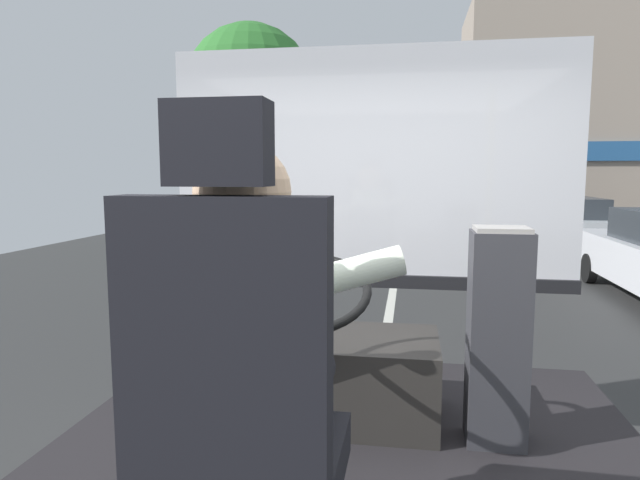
% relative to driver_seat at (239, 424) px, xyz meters
% --- Properties ---
extents(ground, '(18.00, 44.00, 0.06)m').
position_rel_driver_seat_xyz_m(ground, '(0.16, 9.37, -1.26)').
color(ground, '#313131').
extents(driver_seat, '(0.48, 0.48, 1.33)m').
position_rel_driver_seat_xyz_m(driver_seat, '(0.00, 0.00, 0.00)').
color(driver_seat, black).
rests_on(driver_seat, bus_floor).
extents(bus_driver, '(0.80, 0.60, 0.78)m').
position_rel_driver_seat_xyz_m(bus_driver, '(0.00, 0.12, 0.19)').
color(bus_driver, black).
rests_on(bus_driver, driver_seat).
extents(steering_console, '(1.10, 0.98, 0.84)m').
position_rel_driver_seat_xyz_m(steering_console, '(0.00, 1.30, -0.35)').
color(steering_console, '#282623').
rests_on(steering_console, bus_floor).
extents(fare_box, '(0.25, 0.22, 0.96)m').
position_rel_driver_seat_xyz_m(fare_box, '(0.79, 1.18, -0.10)').
color(fare_box, '#333338').
rests_on(fare_box, bus_floor).
extents(windshield_panel, '(2.50, 0.08, 1.48)m').
position_rel_driver_seat_xyz_m(windshield_panel, '(0.16, 2.19, 0.47)').
color(windshield_panel, silver).
extents(street_tree, '(3.13, 3.13, 5.42)m').
position_rel_driver_seat_xyz_m(street_tree, '(-3.49, 11.97, 2.60)').
color(street_tree, '#4C3828').
rests_on(street_tree, ground).
extents(shop_building, '(9.21, 4.63, 7.50)m').
position_rel_driver_seat_xyz_m(shop_building, '(6.86, 19.58, 2.51)').
color(shop_building, gray).
rests_on(shop_building, ground).
extents(parked_car_silver, '(1.77, 3.82, 1.28)m').
position_rel_driver_seat_xyz_m(parked_car_silver, '(4.00, 12.61, -0.58)').
color(parked_car_silver, silver).
rests_on(parked_car_silver, ground).
extents(parked_car_blue, '(1.85, 4.39, 1.31)m').
position_rel_driver_seat_xyz_m(parked_car_blue, '(3.76, 18.03, -0.56)').
color(parked_car_blue, navy).
rests_on(parked_car_blue, ground).
extents(parked_car_red, '(1.85, 4.04, 1.30)m').
position_rel_driver_seat_xyz_m(parked_car_red, '(3.86, 22.59, -0.56)').
color(parked_car_red, maroon).
rests_on(parked_car_red, ground).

